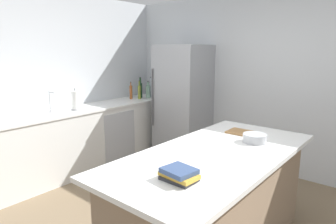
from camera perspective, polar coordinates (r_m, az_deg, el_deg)
wall_rear at (r=4.58m, az=18.71°, el=5.19°), size 6.00×0.10×2.60m
wall_left at (r=4.58m, az=-24.07°, el=4.79°), size 0.10×6.00×2.60m
counter_run_left at (r=4.71m, az=-15.18°, el=-4.72°), size 0.64×3.11×0.94m
kitchen_island at (r=2.79m, az=8.78°, el=-16.45°), size 1.03×2.18×0.92m
refrigerator at (r=4.89m, az=2.86°, el=1.83°), size 0.77×0.72×1.86m
sink_faucet at (r=4.35m, az=-21.64°, el=1.94°), size 0.15×0.05×0.30m
paper_towel_roll at (r=4.43m, az=-17.37°, el=2.10°), size 0.14×0.14×0.31m
whiskey_bottle at (r=5.53m, az=-3.41°, el=4.13°), size 0.08×0.08×0.25m
soda_bottle at (r=5.39m, az=-3.29°, el=4.44°), size 0.07×0.07×0.36m
gin_bottle at (r=5.33m, az=-3.86°, el=4.03°), size 0.08×0.08×0.29m
wine_bottle at (r=5.32m, az=-5.33°, el=4.30°), size 0.07×0.07×0.37m
olive_oil_bottle at (r=5.21m, az=-5.54°, el=3.89°), size 0.05×0.05×0.32m
vinegar_bottle at (r=5.22m, az=-7.14°, el=3.84°), size 0.05×0.05×0.30m
cookbook_stack at (r=2.04m, az=2.13°, el=-11.89°), size 0.27×0.21×0.09m
mixing_bowl at (r=2.95m, az=16.33°, el=-4.84°), size 0.22×0.22×0.08m
cutting_board at (r=3.23m, az=14.22°, el=-3.84°), size 0.32×0.23×0.02m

